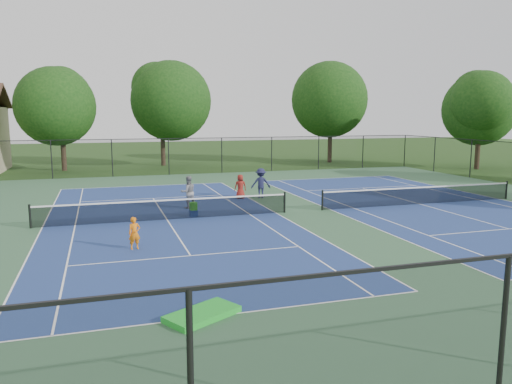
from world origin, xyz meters
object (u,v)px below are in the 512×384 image
object	(u,v)px
tree_back_a	(61,102)
ball_hopper	(193,206)
tree_side_e	(481,105)
bystander_b	(261,183)
child_player	(134,233)
tree_back_b	(161,97)
ball_crate	(193,213)
instructor	(188,192)
tree_back_d	(331,96)
bystander_c	(240,187)

from	to	relation	value
tree_back_a	ball_hopper	xyz separation A→B (m)	(7.34, -23.60, -5.52)
tree_side_e	bystander_b	bearing A→B (deg)	-158.58
child_player	bystander_b	xyz separation A→B (m)	(7.99, 9.53, 0.29)
tree_side_e	ball_hopper	size ratio (longest dim) A/B	22.52
tree_back_b	ball_crate	world-z (taller)	tree_back_b
bystander_b	ball_crate	world-z (taller)	bystander_b
tree_back_b	ball_hopper	world-z (taller)	tree_back_b
tree_side_e	tree_back_b	bearing A→B (deg)	156.04
bystander_b	tree_side_e	bearing A→B (deg)	-145.93
child_player	instructor	world-z (taller)	instructor
child_player	ball_hopper	xyz separation A→B (m)	(3.15, 5.27, -0.09)
tree_back_d	tree_back_a	bearing A→B (deg)	-180.00
tree_back_b	child_player	xyz separation A→B (m)	(-4.81, -30.87, -5.99)
bystander_b	tree_back_a	bearing A→B (deg)	-45.15
tree_side_e	ball_crate	distance (m)	32.22
tree_back_a	instructor	world-z (taller)	tree_back_a
instructor	ball_crate	size ratio (longest dim) A/B	4.67
bystander_b	instructor	bearing A→B (deg)	35.32
tree_back_b	child_player	bearing A→B (deg)	-98.86
tree_side_e	ball_crate	world-z (taller)	tree_side_e
child_player	bystander_c	bearing A→B (deg)	44.46
tree_side_e	bystander_c	xyz separation A→B (m)	(-25.05, -9.23, -5.08)
tree_back_b	tree_back_d	size ratio (longest dim) A/B	0.97
tree_back_d	bystander_c	bearing A→B (deg)	-128.05
child_player	ball_crate	bearing A→B (deg)	48.60
tree_back_d	bystander_c	size ratio (longest dim) A/B	7.13
bystander_c	tree_side_e	bearing A→B (deg)	-154.98
instructor	ball_hopper	world-z (taller)	instructor
child_player	bystander_c	xyz separation A→B (m)	(6.76, 9.64, 0.12)
ball_hopper	ball_crate	bearing A→B (deg)	0.00
tree_back_a	tree_back_d	size ratio (longest dim) A/B	0.88
bystander_b	ball_hopper	distance (m)	6.46
tree_back_b	bystander_c	world-z (taller)	tree_back_b
tree_back_d	bystander_b	xyz separation A→B (m)	(-13.82, -19.34, -5.93)
child_player	tree_side_e	bearing A→B (deg)	20.17
bystander_b	ball_hopper	world-z (taller)	bystander_b
ball_crate	ball_hopper	xyz separation A→B (m)	(0.00, 0.00, 0.36)
ball_crate	tree_back_a	bearing A→B (deg)	107.28
tree_side_e	child_player	distance (m)	37.35
tree_back_b	tree_side_e	xyz separation A→B (m)	(27.00, -12.00, -0.79)
child_player	bystander_b	distance (m)	12.44
bystander_b	tree_back_d	bearing A→B (deg)	-112.89
instructor	bystander_c	size ratio (longest dim) A/B	1.19
tree_back_a	ball_hopper	world-z (taller)	tree_back_a
tree_side_e	bystander_b	size ratio (longest dim) A/B	4.96
tree_back_d	ball_hopper	world-z (taller)	tree_back_d
bystander_b	ball_crate	distance (m)	6.49
tree_back_b	bystander_c	bearing A→B (deg)	-84.76
instructor	tree_back_a	bearing A→B (deg)	-79.83
tree_back_a	tree_side_e	size ratio (longest dim) A/B	1.03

